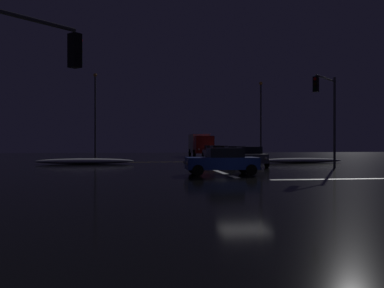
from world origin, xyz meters
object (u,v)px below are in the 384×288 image
at_px(sedan_white, 212,152).
at_px(box_truck, 200,144).
at_px(traffic_signal_sw, 24,71).
at_px(streetlamp_left_far, 95,110).
at_px(sedan_orange, 219,153).
at_px(sedan_gray, 250,156).
at_px(sedan_blue_crossing, 222,161).
at_px(traffic_signal_ne, 327,105).
at_px(sedan_black, 235,154).
at_px(streetlamp_right_far, 261,114).

distance_m(sedan_white, box_truck, 8.01).
xyz_separation_m(traffic_signal_sw, streetlamp_left_far, (-1.67, 39.05, 1.91)).
xyz_separation_m(sedan_orange, traffic_signal_sw, (-12.05, -33.08, 3.06)).
height_order(sedan_gray, streetlamp_left_far, streetlamp_left_far).
bearing_deg(sedan_gray, streetlamp_left_far, 126.39).
bearing_deg(sedan_gray, sedan_blue_crossing, -115.53).
bearing_deg(sedan_orange, traffic_signal_ne, -73.87).
bearing_deg(traffic_signal_sw, box_truck, 75.44).
xyz_separation_m(sedan_gray, streetlamp_left_far, (-13.70, 18.59, 4.96)).
relative_size(sedan_black, streetlamp_right_far, 0.46).
bearing_deg(sedan_gray, traffic_signal_sw, -120.45).
xyz_separation_m(sedan_white, sedan_blue_crossing, (-4.14, -26.04, 0.00)).
bearing_deg(sedan_orange, sedan_white, 87.50).
bearing_deg(traffic_signal_ne, box_truck, 99.12).
xyz_separation_m(sedan_white, streetlamp_left_far, (-13.95, 0.70, 4.96)).
relative_size(sedan_white, box_truck, 0.52).
bearing_deg(box_truck, traffic_signal_ne, -80.88).
distance_m(sedan_orange, traffic_signal_ne, 17.41).
relative_size(sedan_gray, box_truck, 0.52).
bearing_deg(traffic_signal_ne, streetlamp_right_far, 85.42).
relative_size(sedan_gray, traffic_signal_sw, 0.77).
relative_size(sedan_gray, sedan_white, 1.00).
relative_size(sedan_black, sedan_white, 1.00).
relative_size(sedan_white, traffic_signal_ne, 0.64).
distance_m(sedan_blue_crossing, traffic_signal_ne, 10.44).
bearing_deg(traffic_signal_ne, streetlamp_left_far, 129.60).
height_order(traffic_signal_ne, streetlamp_left_far, streetlamp_left_far).
distance_m(sedan_blue_crossing, traffic_signal_sw, 15.07).
height_order(sedan_blue_crossing, streetlamp_right_far, streetlamp_right_far).
relative_size(sedan_white, streetlamp_left_far, 0.43).
relative_size(sedan_black, box_truck, 0.52).
distance_m(sedan_blue_crossing, streetlamp_right_far, 29.07).
height_order(traffic_signal_ne, streetlamp_right_far, streetlamp_right_far).
relative_size(sedan_white, streetlamp_right_far, 0.46).
relative_size(sedan_gray, streetlamp_right_far, 0.46).
relative_size(sedan_gray, sedan_orange, 1.00).
xyz_separation_m(sedan_orange, streetlamp_left_far, (-13.72, 5.97, 4.96)).
relative_size(sedan_gray, traffic_signal_ne, 0.64).
xyz_separation_m(sedan_gray, traffic_signal_ne, (4.74, -3.70, 3.83)).
distance_m(sedan_gray, traffic_signal_ne, 7.13).
xyz_separation_m(box_truck, sedan_blue_crossing, (-3.89, -33.99, -0.91)).
xyz_separation_m(sedan_gray, sedan_blue_crossing, (-3.89, -8.15, 0.00)).
bearing_deg(streetlamp_right_far, sedan_blue_crossing, -111.28).
bearing_deg(sedan_white, traffic_signal_sw, -107.75).
height_order(sedan_gray, box_truck, box_truck).
distance_m(sedan_white, streetlamp_right_far, 7.84).
xyz_separation_m(sedan_gray, sedan_white, (0.25, 17.89, 0.00)).
distance_m(streetlamp_right_far, streetlamp_left_far, 20.22).
height_order(sedan_white, streetlamp_left_far, streetlamp_left_far).
bearing_deg(sedan_black, sedan_blue_crossing, -106.39).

